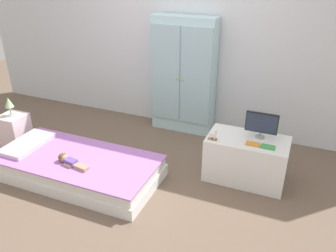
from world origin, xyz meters
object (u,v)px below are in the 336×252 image
Objects in this scene: tv_monitor at (262,124)px; nightstand at (15,131)px; tv_stand at (246,159)px; book_orange at (253,144)px; bed at (78,167)px; table_lamp at (9,103)px; book_green at (268,147)px; doll at (68,160)px; wardrobe at (184,76)px; rocking_horse_toy at (213,135)px.

nightstand is at bearing -170.37° from tv_monitor.
book_orange reaches higher than tv_stand.
tv_stand reaches higher than bed.
book_green is at bearing 5.84° from table_lamp.
tv_monitor reaches higher than book_green.
doll is 2.85× the size of book_orange.
bed is 1.79m from wardrobe.
book_green is at bearing 0.00° from book_orange.
tv_stand is at bearing -39.64° from wardrobe.
tv_stand is (2.82, 0.42, 0.03)m from nightstand.
table_lamp is at bearing -176.42° from nightstand.
tv_monitor is (2.92, 0.50, 0.43)m from nightstand.
book_orange is at bearing -41.24° from wardrobe.
tv_monitor is 2.86× the size of rocking_horse_toy.
table_lamp is 1.73× the size of book_orange.
nightstand is 3.15× the size of book_orange.
tv_monitor is (1.80, 0.89, 0.37)m from doll.
book_orange is at bearing 6.14° from table_lamp.
doll is at bearing -154.64° from rocking_horse_toy.
wardrobe is 1.50m from book_orange.
book_green reaches higher than nightstand.
tv_stand is (1.70, 0.81, -0.04)m from doll.
tv_monitor is 0.26m from book_green.
book_orange reaches higher than doll.
nightstand is at bearing 160.72° from doll.
table_lamp is 3.05m from book_green.
table_lamp is (-1.13, 0.26, 0.47)m from bed.
rocking_horse_toy is 0.55m from book_green.
table_lamp is 2.90m from book_orange.
wardrobe is at bearing 124.81° from rocking_horse_toy.
nightstand is at bearing 3.58° from table_lamp.
tv_stand is 0.28m from book_orange.
bed is 2.02m from book_green.
book_orange is 0.98× the size of book_green.
nightstand is 2.52m from rocking_horse_toy.
tv_stand is at bearing 21.84° from bed.
wardrobe is at bearing 35.88° from nightstand.
rocking_horse_toy is (2.48, 0.26, -0.05)m from table_lamp.
nightstand reaches higher than doll.
wardrobe is 11.01× the size of book_green.
bed is 15.29× the size of rocking_horse_toy.
book_orange is (1.76, 0.70, 0.21)m from doll.
tv_stand is (2.82, 0.42, -0.35)m from table_lamp.
doll is (-0.02, -0.13, 0.16)m from bed.
book_green is (1.26, -0.97, -0.28)m from wardrobe.
wardrobe is at bearing 145.61° from tv_monitor.
tv_monitor reaches higher than table_lamp.
doll is 1.91m from book_orange.
book_orange is (0.40, 0.05, -0.05)m from rocking_horse_toy.
nightstand is at bearing -173.86° from book_orange.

